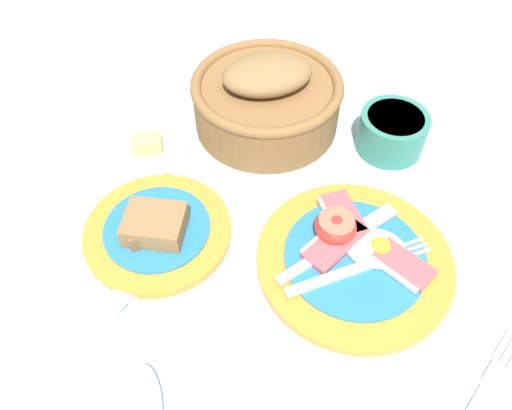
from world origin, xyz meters
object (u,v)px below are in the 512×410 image
bread_basket (267,98)px  teaspoon_by_saucer (115,309)px  sugar_cup (392,131)px  fork_on_cloth (479,401)px  breakfast_plate (354,255)px  bread_plate (157,229)px  butter_dish (149,151)px  teaspoon_near_cup (145,371)px

bread_basket → teaspoon_by_saucer: 0.37m
sugar_cup → fork_on_cloth: sugar_cup is taller
breakfast_plate → bread_plate: bread_plate is taller
bread_basket → breakfast_plate: bearing=-64.8°
breakfast_plate → butter_dish: bearing=149.2°
fork_on_cloth → bread_basket: bearing=67.5°
teaspoon_by_saucer → sugar_cup: bearing=-36.6°
breakfast_plate → butter_dish: 0.33m
sugar_cup → butter_dish: 0.35m
sugar_cup → fork_on_cloth: 0.37m
bread_basket → butter_dish: (-0.17, -0.08, -0.04)m
bread_basket → teaspoon_near_cup: bread_basket is taller
bread_basket → teaspoon_by_saucer: (-0.16, -0.33, -0.04)m
teaspoon_by_saucer → teaspoon_near_cup: bearing=-131.9°
breakfast_plate → teaspoon_by_saucer: (-0.27, -0.08, -0.01)m
bread_basket → fork_on_cloth: bread_basket is taller
fork_on_cloth → teaspoon_by_saucer: bearing=116.4°
sugar_cup → teaspoon_by_saucer: size_ratio=0.50×
teaspoon_by_saucer → teaspoon_near_cup: (0.05, -0.07, 0.00)m
bread_basket → teaspoon_by_saucer: bread_basket is taller
bread_plate → bread_basket: 0.26m
sugar_cup → teaspoon_near_cup: 0.46m
butter_dish → teaspoon_by_saucer: size_ratio=0.57×
breakfast_plate → teaspoon_near_cup: (-0.23, -0.15, -0.01)m
bread_plate → sugar_cup: size_ratio=1.93×
bread_plate → butter_dish: bearing=104.8°
butter_dish → teaspoon_near_cup: size_ratio=0.59×
breakfast_plate → teaspoon_by_saucer: bearing=-163.2°
sugar_cup → butter_dish: (-0.35, -0.03, -0.02)m
teaspoon_near_cup → fork_on_cloth: bearing=68.3°
teaspoon_near_cup → butter_dish: bearing=170.2°
butter_dish → bread_basket: bearing=24.4°
teaspoon_near_cup → bread_plate: bearing=166.0°
sugar_cup → teaspoon_near_cup: bearing=-129.7°
sugar_cup → breakfast_plate: bearing=-108.3°
teaspoon_near_cup → sugar_cup: bearing=120.7°
breakfast_plate → butter_dish: size_ratio=2.16×
sugar_cup → butter_dish: bearing=-174.6°
sugar_cup → teaspoon_by_saucer: (-0.34, -0.28, -0.03)m
bread_plate → teaspoon_by_saucer: size_ratio=0.97×
bread_plate → teaspoon_by_saucer: bearing=-105.6°
bread_plate → bread_basket: (0.13, 0.22, 0.04)m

